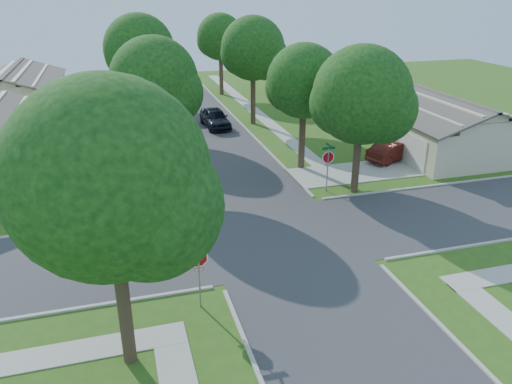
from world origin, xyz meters
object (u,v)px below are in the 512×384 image
object	(u,v)px
house_ne_near	(431,126)
tree_w_near	(155,85)
house_ne_far	(333,84)
tree_w_mid	(140,53)
tree_sw_corner	(112,187)
tree_e_mid	(254,51)
car_curb_east	(215,118)
tree_e_near	(305,85)
tree_ne_corner	(362,100)
tree_e_far	(221,39)
car_driveway	(393,150)
stop_sign_ne	(328,159)
tree_w_far	(132,47)
stop_sign_sw	(198,261)
house_nw_far	(18,95)
car_curb_west	(147,86)

from	to	relation	value
house_ne_near	tree_w_near	bearing A→B (deg)	-174.49
house_ne_far	tree_w_near	bearing A→B (deg)	-135.91
tree_w_mid	tree_sw_corner	size ratio (longest dim) A/B	1.00
tree_e_mid	car_curb_east	world-z (taller)	tree_e_mid
tree_w_near	house_ne_near	size ratio (longest dim) A/B	0.66
tree_e_near	tree_sw_corner	world-z (taller)	tree_sw_corner
tree_ne_corner	tree_e_far	bearing A→B (deg)	93.09
car_driveway	stop_sign_ne	bearing A→B (deg)	97.25
tree_e_mid	car_driveway	size ratio (longest dim) A/B	2.14
stop_sign_ne	tree_w_near	world-z (taller)	tree_w_near
house_ne_far	tree_ne_corner	bearing A→B (deg)	-111.23
tree_e_mid	tree_ne_corner	distance (m)	16.89
tree_w_far	tree_e_near	bearing A→B (deg)	-69.39
stop_sign_sw	tree_e_near	distance (m)	17.04
tree_w_near	car_curb_east	bearing A→B (deg)	63.53
tree_w_far	house_ne_far	bearing A→B (deg)	-13.64
tree_e_far	tree_w_far	xyz separation A→B (m)	(-9.40, -0.00, -0.47)
tree_w_mid	car_driveway	size ratio (longest dim) A/B	2.23
house_ne_far	house_nw_far	bearing A→B (deg)	174.64
tree_e_near	tree_sw_corner	bearing A→B (deg)	-127.30
house_ne_far	house_nw_far	xyz separation A→B (m)	(-31.98, 3.00, 0.00)
tree_sw_corner	tree_e_far	bearing A→B (deg)	73.44
car_curb_west	tree_w_far	bearing A→B (deg)	71.61
tree_e_far	car_curb_east	distance (m)	14.67
tree_w_far	house_ne_near	size ratio (longest dim) A/B	0.59
stop_sign_ne	tree_ne_corner	bearing A→B (deg)	-16.55
tree_w_mid	car_curb_west	size ratio (longest dim) A/B	2.27
tree_ne_corner	house_ne_near	distance (m)	12.47
house_ne_far	car_driveway	xyz separation A→B (m)	(-4.49, -20.30, -0.81)
house_ne_near	house_ne_far	xyz separation A→B (m)	(0.00, 18.00, 0.00)
tree_e_near	car_driveway	xyz separation A→B (m)	(6.75, -0.31, -4.94)
stop_sign_ne	car_curb_west	size ratio (longest dim) A/B	0.71
stop_sign_ne	house_ne_far	bearing A→B (deg)	65.07
tree_w_mid	house_ne_far	bearing A→B (deg)	21.17
tree_e_far	house_ne_near	distance (m)	25.99
tree_sw_corner	car_curb_west	xyz separation A→B (m)	(4.24, 45.27, -5.65)
stop_sign_ne	tree_e_mid	xyz separation A→B (m)	(0.06, 16.31, 4.22)
car_driveway	tree_e_mid	bearing A→B (deg)	5.50
tree_w_mid	tree_e_far	bearing A→B (deg)	54.15
stop_sign_ne	tree_w_mid	size ratio (longest dim) A/B	0.31
house_ne_near	house_ne_far	size ratio (longest dim) A/B	1.00
tree_e_mid	house_ne_far	world-z (taller)	tree_e_mid
tree_e_far	house_ne_far	size ratio (longest dim) A/B	0.64
stop_sign_ne	tree_e_far	distance (m)	29.57
stop_sign_sw	car_driveway	bearing A→B (deg)	39.60
car_driveway	tree_e_near	bearing A→B (deg)	64.19
tree_w_mid	house_nw_far	world-z (taller)	tree_w_mid
tree_w_far	house_ne_far	xyz separation A→B (m)	(20.64, -5.01, -3.99)
tree_e_near	tree_ne_corner	distance (m)	5.06
tree_w_far	tree_sw_corner	world-z (taller)	tree_sw_corner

